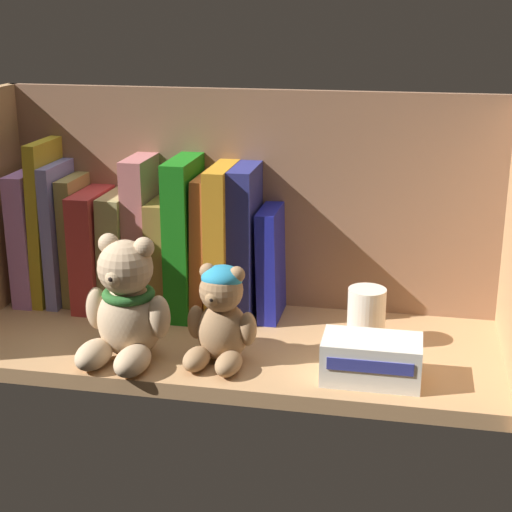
{
  "coord_description": "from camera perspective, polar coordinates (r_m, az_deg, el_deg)",
  "views": [
    {
      "loc": [
        22.43,
        -93.82,
        44.8
      ],
      "look_at": [
        3.51,
        0.0,
        13.82
      ],
      "focal_mm": 55.99,
      "sensor_mm": 36.0,
      "label": 1
    }
  ],
  "objects": [
    {
      "name": "small_product_box",
      "position": [
        0.95,
        8.25,
        -7.32
      ],
      "size": [
        11.51,
        6.76,
        5.23
      ],
      "color": "silver",
      "rests_on": "shelf_board"
    },
    {
      "name": "book_1",
      "position": [
        1.2,
        -14.47,
        2.48
      ],
      "size": [
        2.44,
        11.7,
        23.82
      ],
      "primitive_type": "cube",
      "rotation": [
        0.0,
        0.03,
        0.0
      ],
      "color": "#B09923",
      "rests_on": "shelf_board"
    },
    {
      "name": "book_9",
      "position": [
        1.13,
        -3.45,
        0.99
      ],
      "size": [
        2.4,
        13.07,
        20.01
      ],
      "primitive_type": "cube",
      "rotation": [
        0.0,
        0.03,
        0.0
      ],
      "color": "#B65E2D",
      "rests_on": "shelf_board"
    },
    {
      "name": "book_5",
      "position": [
        1.17,
        -9.56,
        0.57
      ],
      "size": [
        3.79,
        11.79,
        16.78
      ],
      "primitive_type": "cube",
      "rotation": [
        0.0,
        0.03,
        0.0
      ],
      "color": "#988D56",
      "rests_on": "shelf_board"
    },
    {
      "name": "teddy_bear_larger",
      "position": [
        0.99,
        -9.27,
        -3.67
      ],
      "size": [
        11.65,
        12.04,
        15.75
      ],
      "color": "tan",
      "rests_on": "shelf_board"
    },
    {
      "name": "book_2",
      "position": [
        1.2,
        -13.58,
        1.71
      ],
      "size": [
        1.71,
        11.67,
        20.61
      ],
      "primitive_type": "cube",
      "color": "#797CC8",
      "rests_on": "shelf_board"
    },
    {
      "name": "book_0",
      "position": [
        1.22,
        -15.47,
        1.51
      ],
      "size": [
        2.94,
        12.39,
        19.31
      ],
      "primitive_type": "cube",
      "color": "#B47DCE",
      "rests_on": "shelf_board"
    },
    {
      "name": "pillar_candle",
      "position": [
        1.04,
        7.88,
        -4.31
      ],
      "size": [
        4.89,
        4.89,
        7.58
      ],
      "primitive_type": "cylinder",
      "color": "silver",
      "rests_on": "shelf_board"
    },
    {
      "name": "book_11",
      "position": [
        1.11,
        -0.49,
        1.14
      ],
      "size": [
        3.45,
        11.94,
        21.32
      ],
      "primitive_type": "cube",
      "color": "navy",
      "rests_on": "shelf_board"
    },
    {
      "name": "shelf_board",
      "position": [
        1.06,
        -1.87,
        -6.5
      ],
      "size": [
        69.51,
        27.37,
        2.0
      ],
      "primitive_type": "cube",
      "color": "tan",
      "rests_on": "ground"
    },
    {
      "name": "book_7",
      "position": [
        1.15,
        -6.41,
        0.24
      ],
      "size": [
        2.92,
        11.3,
        16.13
      ],
      "primitive_type": "cube",
      "color": "olive",
      "rests_on": "shelf_board"
    },
    {
      "name": "shelf_back_panel",
      "position": [
        1.14,
        -0.31,
        3.57
      ],
      "size": [
        71.91,
        1.2,
        33.04
      ],
      "primitive_type": "cube",
      "color": "#855F45",
      "rests_on": "ground"
    },
    {
      "name": "book_3",
      "position": [
        1.19,
        -12.61,
        1.21
      ],
      "size": [
        2.17,
        9.08,
        18.66
      ],
      "primitive_type": "cube",
      "color": "olive",
      "rests_on": "shelf_board"
    },
    {
      "name": "book_4",
      "position": [
        1.18,
        -11.22,
        0.73
      ],
      "size": [
        3.59,
        13.86,
        16.93
      ],
      "primitive_type": "cube",
      "color": "#AD3232",
      "rests_on": "shelf_board"
    },
    {
      "name": "book_8",
      "position": [
        1.13,
        -4.85,
        1.6
      ],
      "size": [
        3.35,
        14.56,
        22.17
      ],
      "primitive_type": "cube",
      "color": "#166D14",
      "rests_on": "shelf_board"
    },
    {
      "name": "book_6",
      "position": [
        1.15,
        -8.01,
        1.7
      ],
      "size": [
        3.22,
        10.04,
        21.89
      ],
      "primitive_type": "cube",
      "color": "#BB6A6A",
      "rests_on": "shelf_board"
    },
    {
      "name": "book_10",
      "position": [
        1.12,
        -2.18,
        1.25
      ],
      "size": [
        2.89,
        14.38,
        21.37
      ],
      "primitive_type": "cube",
      "color": "#BF7E1D",
      "rests_on": "shelf_board"
    },
    {
      "name": "teddy_bear_smaller",
      "position": [
        0.97,
        -2.52,
        -4.39
      ],
      "size": [
        9.16,
        9.43,
        12.39
      ],
      "color": "#93704C",
      "rests_on": "shelf_board"
    },
    {
      "name": "book_12",
      "position": [
        1.12,
        1.16,
        -0.36
      ],
      "size": [
        3.1,
        10.48,
        15.66
      ],
      "primitive_type": "cube",
      "rotation": [
        0.0,
        -0.03,
        0.0
      ],
      "color": "#1A1F95",
      "rests_on": "shelf_board"
    }
  ]
}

